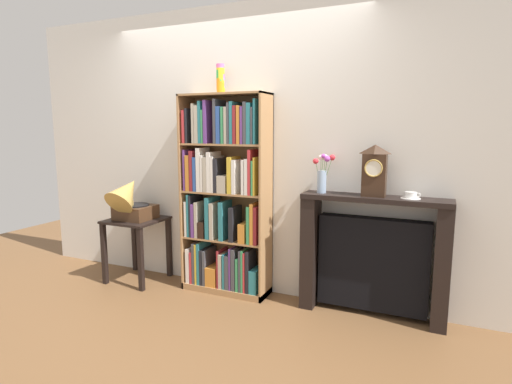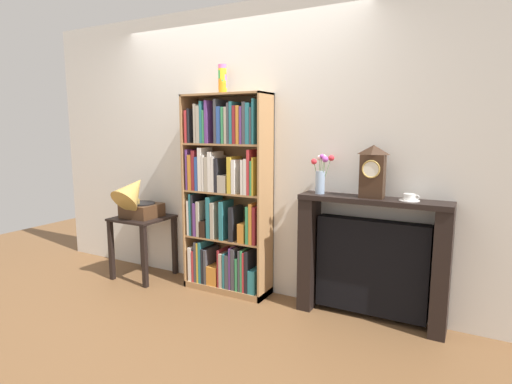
# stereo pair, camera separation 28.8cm
# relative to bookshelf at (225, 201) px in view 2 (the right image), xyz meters

# --- Properties ---
(ground_plane) EXTENTS (8.02, 6.40, 0.02)m
(ground_plane) POSITION_rel_bookshelf_xyz_m (0.01, -0.13, -0.87)
(ground_plane) COLOR brown
(wall_back) EXTENTS (5.02, 0.08, 2.63)m
(wall_back) POSITION_rel_bookshelf_xyz_m (0.20, 0.19, 0.46)
(wall_back) COLOR silver
(wall_back) RESTS_ON ground
(bookshelf) EXTENTS (0.83, 0.29, 1.83)m
(bookshelf) POSITION_rel_bookshelf_xyz_m (0.00, 0.00, 0.00)
(bookshelf) COLOR #A87A4C
(bookshelf) RESTS_ON ground
(cup_stack) EXTENTS (0.08, 0.08, 0.26)m
(cup_stack) POSITION_rel_bookshelf_xyz_m (-0.04, 0.04, 1.11)
(cup_stack) COLOR orange
(cup_stack) RESTS_ON bookshelf
(side_table_left) EXTENTS (0.51, 0.51, 0.63)m
(side_table_left) POSITION_rel_bookshelf_xyz_m (-0.95, -0.10, -0.38)
(side_table_left) COLOR black
(side_table_left) RESTS_ON ground
(gramophone) EXTENTS (0.35, 0.49, 0.50)m
(gramophone) POSITION_rel_bookshelf_xyz_m (-0.95, -0.18, -0.02)
(gramophone) COLOR #472D1C
(gramophone) RESTS_ON side_table_left
(fireplace_mantel) EXTENTS (1.16, 0.25, 1.00)m
(fireplace_mantel) POSITION_rel_bookshelf_xyz_m (1.34, 0.05, -0.37)
(fireplace_mantel) COLOR black
(fireplace_mantel) RESTS_ON ground
(mantel_clock) EXTENTS (0.18, 0.12, 0.41)m
(mantel_clock) POSITION_rel_bookshelf_xyz_m (1.33, 0.02, 0.34)
(mantel_clock) COLOR #382316
(mantel_clock) RESTS_ON fireplace_mantel
(flower_vase) EXTENTS (0.16, 0.15, 0.33)m
(flower_vase) POSITION_rel_bookshelf_xyz_m (0.91, 0.03, 0.30)
(flower_vase) COLOR #99B2D1
(flower_vase) RESTS_ON fireplace_mantel
(teacup_with_saucer) EXTENTS (0.15, 0.15, 0.05)m
(teacup_with_saucer) POSITION_rel_bookshelf_xyz_m (1.61, 0.03, 0.16)
(teacup_with_saucer) COLOR white
(teacup_with_saucer) RESTS_ON fireplace_mantel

